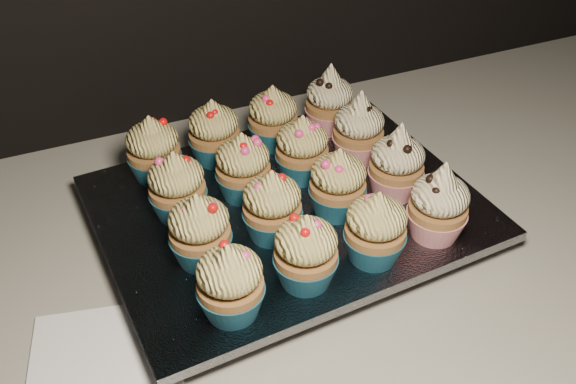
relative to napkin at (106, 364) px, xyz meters
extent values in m
cube|color=beige|center=(0.20, 0.09, -0.02)|extent=(2.44, 0.64, 0.04)
cube|color=white|center=(0.00, 0.00, 0.00)|extent=(0.16, 0.16, 0.00)
cube|color=black|center=(0.23, 0.11, 0.01)|extent=(0.40, 0.32, 0.02)
cube|color=silver|center=(0.23, 0.11, 0.03)|extent=(0.43, 0.35, 0.01)
cone|color=#185874|center=(0.12, -0.01, 0.05)|extent=(0.06, 0.06, 0.03)
ellipsoid|color=#EDD577|center=(0.12, -0.01, 0.09)|extent=(0.06, 0.06, 0.04)
cone|color=#EDD577|center=(0.12, -0.01, 0.11)|extent=(0.03, 0.03, 0.02)
cone|color=#185874|center=(0.20, 0.00, 0.05)|extent=(0.06, 0.06, 0.03)
ellipsoid|color=#EDD577|center=(0.20, 0.00, 0.09)|extent=(0.06, 0.06, 0.04)
cone|color=#EDD577|center=(0.20, 0.00, 0.11)|extent=(0.03, 0.03, 0.02)
cone|color=#185874|center=(0.28, 0.00, 0.05)|extent=(0.06, 0.06, 0.03)
ellipsoid|color=#EDD577|center=(0.28, 0.00, 0.09)|extent=(0.06, 0.06, 0.04)
cone|color=#EDD577|center=(0.28, 0.00, 0.11)|extent=(0.03, 0.03, 0.02)
cone|color=red|center=(0.35, 0.01, 0.05)|extent=(0.06, 0.06, 0.03)
ellipsoid|color=#FBE6B0|center=(0.35, 0.01, 0.09)|extent=(0.06, 0.06, 0.04)
cone|color=#FBE6B0|center=(0.35, 0.01, 0.11)|extent=(0.03, 0.03, 0.03)
cone|color=#185874|center=(0.12, 0.07, 0.05)|extent=(0.06, 0.06, 0.03)
ellipsoid|color=#EDD577|center=(0.12, 0.07, 0.09)|extent=(0.06, 0.06, 0.04)
cone|color=#EDD577|center=(0.12, 0.07, 0.11)|extent=(0.03, 0.03, 0.02)
cone|color=#185874|center=(0.20, 0.07, 0.05)|extent=(0.06, 0.06, 0.03)
ellipsoid|color=#EDD577|center=(0.20, 0.07, 0.09)|extent=(0.06, 0.06, 0.04)
cone|color=#EDD577|center=(0.20, 0.07, 0.11)|extent=(0.03, 0.03, 0.02)
cone|color=#185874|center=(0.28, 0.08, 0.05)|extent=(0.06, 0.06, 0.03)
ellipsoid|color=#EDD577|center=(0.28, 0.08, 0.09)|extent=(0.06, 0.06, 0.04)
cone|color=#EDD577|center=(0.28, 0.08, 0.11)|extent=(0.03, 0.03, 0.02)
cone|color=red|center=(0.35, 0.08, 0.05)|extent=(0.06, 0.06, 0.03)
ellipsoid|color=#FBE6B0|center=(0.35, 0.08, 0.09)|extent=(0.06, 0.06, 0.04)
cone|color=#FBE6B0|center=(0.35, 0.08, 0.11)|extent=(0.03, 0.03, 0.03)
cone|color=#185874|center=(0.12, 0.14, 0.05)|extent=(0.06, 0.06, 0.03)
ellipsoid|color=#EDD577|center=(0.12, 0.14, 0.09)|extent=(0.06, 0.06, 0.04)
cone|color=#EDD577|center=(0.12, 0.14, 0.11)|extent=(0.03, 0.03, 0.02)
cone|color=#185874|center=(0.19, 0.15, 0.05)|extent=(0.06, 0.06, 0.03)
ellipsoid|color=#EDD577|center=(0.19, 0.15, 0.09)|extent=(0.06, 0.06, 0.04)
cone|color=#EDD577|center=(0.19, 0.15, 0.11)|extent=(0.03, 0.03, 0.02)
cone|color=#185874|center=(0.27, 0.16, 0.05)|extent=(0.06, 0.06, 0.03)
ellipsoid|color=#EDD577|center=(0.27, 0.16, 0.09)|extent=(0.06, 0.06, 0.04)
cone|color=#EDD577|center=(0.27, 0.16, 0.11)|extent=(0.03, 0.03, 0.02)
cone|color=red|center=(0.35, 0.16, 0.05)|extent=(0.06, 0.06, 0.03)
ellipsoid|color=#FBE6B0|center=(0.35, 0.16, 0.09)|extent=(0.06, 0.06, 0.04)
cone|color=#FBE6B0|center=(0.35, 0.16, 0.11)|extent=(0.03, 0.03, 0.03)
cone|color=#185874|center=(0.11, 0.22, 0.05)|extent=(0.06, 0.06, 0.03)
ellipsoid|color=#EDD577|center=(0.11, 0.22, 0.09)|extent=(0.06, 0.06, 0.04)
cone|color=#EDD577|center=(0.11, 0.22, 0.11)|extent=(0.03, 0.03, 0.02)
cone|color=#185874|center=(0.18, 0.23, 0.05)|extent=(0.06, 0.06, 0.03)
ellipsoid|color=#EDD577|center=(0.18, 0.23, 0.09)|extent=(0.06, 0.06, 0.04)
cone|color=#EDD577|center=(0.18, 0.23, 0.11)|extent=(0.03, 0.03, 0.02)
cone|color=#185874|center=(0.26, 0.23, 0.05)|extent=(0.06, 0.06, 0.03)
ellipsoid|color=#EDD577|center=(0.26, 0.23, 0.09)|extent=(0.06, 0.06, 0.04)
cone|color=#EDD577|center=(0.26, 0.23, 0.11)|extent=(0.03, 0.03, 0.02)
cone|color=red|center=(0.34, 0.24, 0.05)|extent=(0.06, 0.06, 0.03)
ellipsoid|color=#FBE6B0|center=(0.34, 0.24, 0.09)|extent=(0.06, 0.06, 0.04)
cone|color=#FBE6B0|center=(0.34, 0.24, 0.11)|extent=(0.03, 0.03, 0.03)
camera|label=1|loc=(0.01, -0.40, 0.49)|focal=40.00mm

